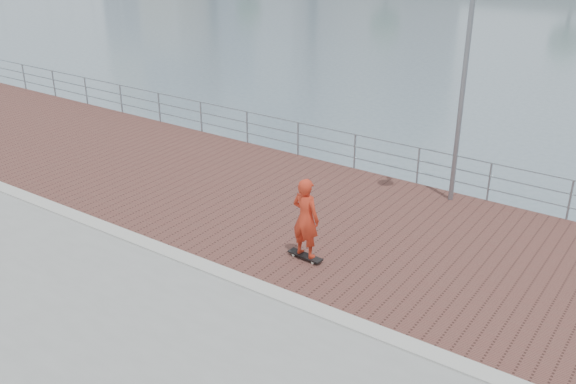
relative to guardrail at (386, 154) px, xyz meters
The scene contains 7 objects.
water 7.50m from the guardrail, 90.00° to the right, with size 400.00×400.00×0.00m, color slate.
brick_lane 3.47m from the guardrail, 90.00° to the right, with size 40.00×6.80×0.02m, color brown.
curb 7.03m from the guardrail, 90.00° to the right, with size 40.00×0.40×0.06m, color #B7B5AD.
guardrail is the anchor object (origin of this frame).
street_lamp 4.62m from the guardrail, 23.47° to the right, with size 0.47×1.38×6.49m.
skateboard 5.54m from the guardrail, 81.79° to the right, with size 0.87×0.29×0.10m.
skateboarder 5.52m from the guardrail, 81.79° to the right, with size 0.68×0.45×1.87m, color red.
Camera 1 is at (7.65, -9.01, 7.23)m, focal length 40.00 mm.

